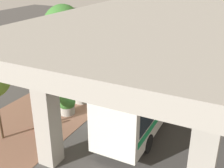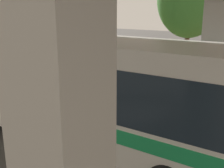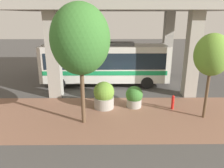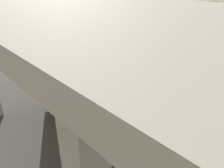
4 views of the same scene
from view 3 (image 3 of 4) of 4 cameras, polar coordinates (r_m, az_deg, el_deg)
ground_plane at (r=16.07m, az=2.87°, el=-3.70°), size 80.00×80.00×0.00m
sidewalk_strip at (r=13.33m, az=3.62°, el=-8.38°), size 6.00×40.00×0.02m
overpass at (r=18.95m, az=2.43°, el=17.82°), size 9.40×17.92×6.75m
bus at (r=18.63m, az=-1.82°, el=5.70°), size 2.60×10.63×3.66m
fire_hydrant at (r=14.59m, az=15.59°, el=-4.60°), size 0.37×0.18×0.96m
planter_front at (r=14.39m, az=5.82°, el=-3.38°), size 1.12×1.12×1.43m
planter_middle at (r=14.12m, az=-2.10°, el=-3.01°), size 1.34×1.34×1.78m
street_tree_near at (r=13.15m, az=24.68°, el=6.87°), size 1.94×1.94×4.94m
street_tree_far at (r=11.34m, az=-8.28°, el=11.41°), size 3.04×3.04×6.49m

